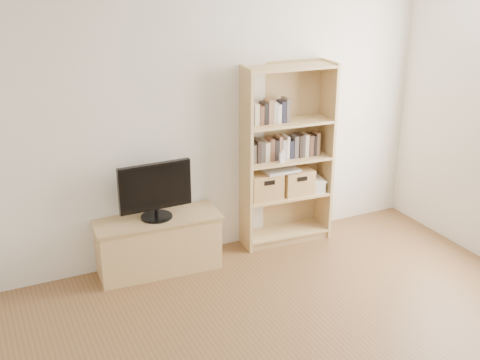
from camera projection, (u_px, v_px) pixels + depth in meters
back_wall at (213, 122)px, 5.63m from camera, size 4.50×0.02×2.60m
tv_stand at (158, 245)px, 5.56m from camera, size 1.13×0.48×0.51m
bookshelf at (287, 156)px, 5.92m from camera, size 0.93×0.38×1.82m
television at (155, 191)px, 5.37m from camera, size 0.67×0.07×0.52m
books_row_mid at (286, 148)px, 5.91m from camera, size 0.75×0.16×0.20m
books_row_upper at (268, 112)px, 5.70m from camera, size 0.42×0.18×0.22m
baby_monitor at (282, 158)px, 5.78m from camera, size 0.05×0.04×0.10m
basket_left at (264, 185)px, 5.93m from camera, size 0.34×0.29×0.26m
basket_right at (296, 181)px, 6.05m from camera, size 0.32×0.27×0.25m
laptop at (280, 170)px, 5.92m from camera, size 0.35×0.25×0.03m
magazine_stack at (314, 185)px, 6.14m from camera, size 0.23×0.28×0.11m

